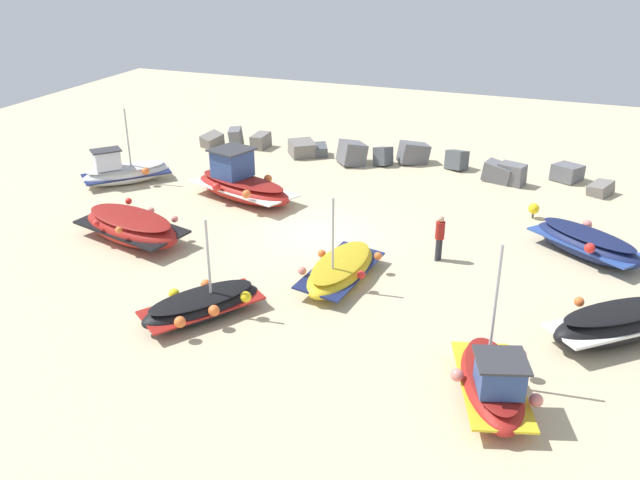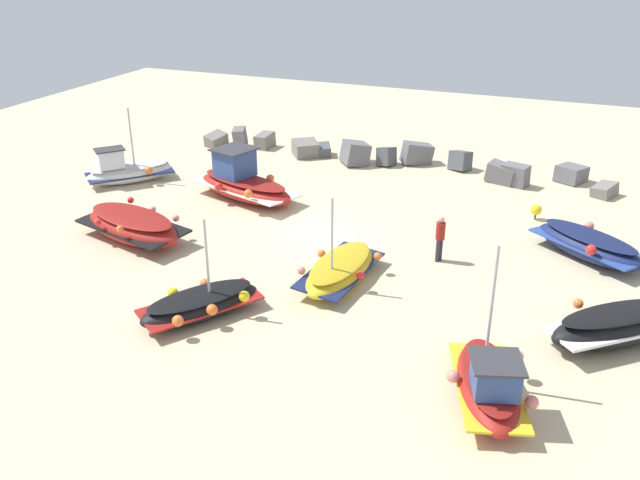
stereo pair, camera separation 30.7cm
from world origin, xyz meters
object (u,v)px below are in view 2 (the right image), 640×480
(fishing_boat_2, at_px, (489,383))
(person_walking, at_px, (440,236))
(fishing_boat_3, at_px, (201,304))
(fishing_boat_7, at_px, (618,325))
(fishing_boat_5, at_px, (243,183))
(fishing_boat_1, at_px, (340,270))
(mooring_buoy_0, at_px, (536,210))
(fishing_boat_6, at_px, (132,226))
(fishing_boat_0, at_px, (128,171))
(fishing_boat_4, at_px, (589,245))

(fishing_boat_2, xyz_separation_m, person_walking, (-2.86, 7.25, 0.41))
(fishing_boat_3, height_order, fishing_boat_7, fishing_boat_3)
(fishing_boat_2, relative_size, fishing_boat_5, 0.74)
(fishing_boat_7, bearing_deg, fishing_boat_2, 13.00)
(fishing_boat_1, xyz_separation_m, mooring_buoy_0, (5.39, 7.80, -0.00))
(fishing_boat_2, xyz_separation_m, fishing_boat_6, (-13.79, 4.76, 0.02))
(person_walking, bearing_deg, mooring_buoy_0, 86.60)
(fishing_boat_5, bearing_deg, fishing_boat_3, 127.97)
(fishing_boat_6, relative_size, fishing_boat_7, 1.18)
(fishing_boat_0, distance_m, fishing_boat_3, 12.99)
(fishing_boat_3, height_order, person_walking, fishing_boat_3)
(fishing_boat_5, bearing_deg, fishing_boat_7, 175.16)
(fishing_boat_6, relative_size, person_walking, 2.94)
(fishing_boat_0, bearing_deg, fishing_boat_2, 101.96)
(fishing_boat_1, bearing_deg, fishing_boat_6, 94.18)
(fishing_boat_1, height_order, fishing_boat_3, fishing_boat_1)
(fishing_boat_4, height_order, person_walking, person_walking)
(fishing_boat_1, xyz_separation_m, fishing_boat_5, (-6.48, 5.54, 0.27))
(fishing_boat_3, xyz_separation_m, person_walking, (5.71, 6.34, 0.54))
(fishing_boat_4, relative_size, mooring_buoy_0, 6.86)
(fishing_boat_4, xyz_separation_m, mooring_buoy_0, (-2.05, 2.90, -0.09))
(fishing_boat_6, bearing_deg, fishing_boat_5, 86.09)
(fishing_boat_7, bearing_deg, fishing_boat_1, -45.12)
(fishing_boat_5, bearing_deg, fishing_boat_2, 157.42)
(fishing_boat_1, bearing_deg, fishing_boat_2, -124.00)
(fishing_boat_6, bearing_deg, person_walking, 27.58)
(fishing_boat_3, relative_size, fishing_boat_4, 0.89)
(fishing_boat_4, distance_m, mooring_buoy_0, 3.56)
(fishing_boat_0, distance_m, fishing_boat_5, 5.89)
(fishing_boat_3, bearing_deg, fishing_boat_6, -92.78)
(fishing_boat_1, relative_size, fishing_boat_6, 0.84)
(fishing_boat_5, height_order, fishing_boat_6, fishing_boat_5)
(fishing_boat_1, distance_m, fishing_boat_4, 8.92)
(mooring_buoy_0, bearing_deg, person_walking, -118.21)
(fishing_boat_0, distance_m, fishing_boat_4, 19.81)
(fishing_boat_1, height_order, fishing_boat_7, fishing_boat_1)
(fishing_boat_2, distance_m, fishing_boat_4, 9.66)
(fishing_boat_1, xyz_separation_m, person_walking, (2.65, 2.69, 0.54))
(fishing_boat_5, xyz_separation_m, fishing_boat_7, (14.86, -6.12, -0.12))
(person_walking, bearing_deg, fishing_boat_0, -165.49)
(fishing_boat_7, xyz_separation_m, person_walking, (-5.73, 3.27, 0.39))
(fishing_boat_2, distance_m, fishing_boat_6, 14.59)
(fishing_boat_3, bearing_deg, fishing_boat_0, -100.66)
(fishing_boat_5, bearing_deg, fishing_boat_4, -165.10)
(fishing_boat_1, xyz_separation_m, fishing_boat_4, (7.45, 4.90, 0.08))
(fishing_boat_1, relative_size, fishing_boat_7, 1.00)
(person_walking, height_order, mooring_buoy_0, person_walking)
(fishing_boat_6, xyz_separation_m, fishing_boat_7, (16.66, -0.78, 0.00))
(fishing_boat_6, relative_size, mooring_buoy_0, 7.75)
(fishing_boat_2, bearing_deg, fishing_boat_1, -147.88)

